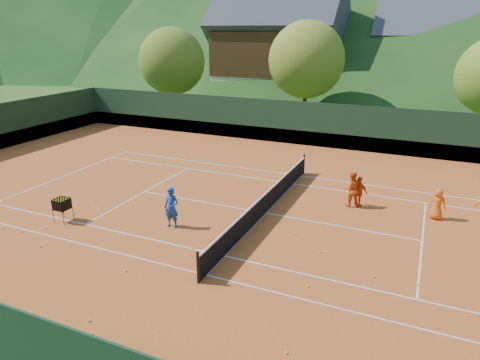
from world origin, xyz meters
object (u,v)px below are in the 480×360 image
at_px(coach, 172,208).
at_px(ball_hopper, 62,204).
at_px(student_b, 359,192).
at_px(student_a, 351,189).
at_px(tennis_net, 266,202).
at_px(chalet_mid, 438,56).
at_px(chalet_left, 278,48).
at_px(student_c, 438,204).

distance_m(coach, ball_hopper, 4.68).
bearing_deg(student_b, student_a, 42.27).
bearing_deg(ball_hopper, tennis_net, 29.44).
bearing_deg(tennis_net, chalet_mid, 79.99).
height_order(ball_hopper, chalet_left, chalet_left).
bearing_deg(tennis_net, student_b, 34.41).
distance_m(student_c, tennis_net, 7.23).
xyz_separation_m(student_c, chalet_left, (-16.82, 27.61, 4.94)).
height_order(tennis_net, chalet_left, chalet_left).
height_order(student_a, student_b, student_a).
xyz_separation_m(student_b, chalet_mid, (2.43, 31.55, 4.26)).
height_order(ball_hopper, chalet_mid, chalet_mid).
bearing_deg(chalet_mid, student_a, -94.98).
bearing_deg(coach, tennis_net, 38.88).
distance_m(coach, tennis_net, 4.12).
relative_size(student_a, chalet_left, 0.12).
xyz_separation_m(student_b, tennis_net, (-3.57, -2.45, -0.21)).
distance_m(tennis_net, chalet_left, 32.04).
relative_size(student_b, chalet_left, 0.10).
height_order(student_b, tennis_net, student_b).
bearing_deg(student_a, tennis_net, 11.20).
height_order(coach, ball_hopper, coach).
distance_m(coach, student_a, 8.08).
bearing_deg(chalet_left, student_c, -58.65).
bearing_deg(chalet_left, student_b, -63.78).
bearing_deg(chalet_left, tennis_net, -71.57).
xyz_separation_m(coach, student_b, (6.55, 5.28, -0.14)).
height_order(student_c, ball_hopper, student_c).
height_order(student_c, chalet_mid, chalet_mid).
distance_m(student_a, chalet_mid, 32.05).
xyz_separation_m(student_c, tennis_net, (-6.82, -2.39, -0.18)).
relative_size(student_c, chalet_left, 0.10).
relative_size(student_a, student_c, 1.20).
relative_size(student_a, student_b, 1.17).
bearing_deg(chalet_mid, chalet_left, -165.96).
height_order(student_b, chalet_mid, chalet_mid).
height_order(coach, chalet_mid, chalet_mid).
bearing_deg(chalet_left, coach, -77.93).
height_order(coach, chalet_left, chalet_left).
xyz_separation_m(student_a, tennis_net, (-3.24, -2.33, -0.32)).
xyz_separation_m(student_c, chalet_mid, (-0.82, 31.61, 4.29)).
relative_size(coach, student_c, 1.23).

